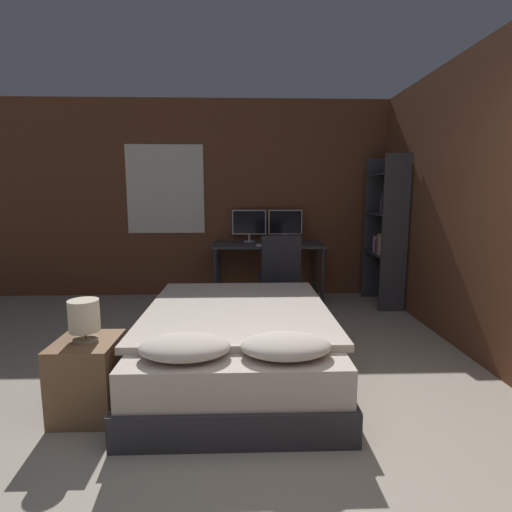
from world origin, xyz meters
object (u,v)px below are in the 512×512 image
Objects in this scene: desk at (268,251)px; office_chair at (280,284)px; bedside_lamp at (84,317)px; nightstand at (88,377)px; bookshelf at (387,228)px; keyboard at (269,245)px; monitor_left at (249,224)px; monitor_right at (285,224)px; bed at (238,342)px; computer_mouse at (290,244)px.

office_chair is at bearing -83.66° from desk.
office_chair is (1.43, 1.99, -0.26)m from bedside_lamp.
desk is at bearing 64.05° from nightstand.
keyboard is at bearing 178.65° from bookshelf.
keyboard is at bearing 98.83° from office_chair.
office_chair is 0.52× the size of bookshelf.
keyboard reaches higher than bedside_lamp.
office_chair is (0.33, -1.00, -0.62)m from monitor_left.
office_chair is (-0.16, -1.00, -0.62)m from monitor_right.
bed is at bearing -99.83° from desk.
monitor_left is (1.10, 2.99, 0.37)m from bedside_lamp.
office_chair is at bearing -107.60° from computer_mouse.
nightstand is 0.51× the size of office_chair.
keyboard reaches higher than bed.
desk is 3.16× the size of monitor_right.
nightstand is (-0.96, -0.57, -0.01)m from bed.
bed is at bearing -93.10° from monitor_left.
monitor_left is 1.35× the size of keyboard.
desk is 0.36m from computer_mouse.
computer_mouse is (0.64, 1.97, 0.54)m from bed.
bedside_lamp is 3.40m from monitor_right.
monitor_right is 0.50m from computer_mouse.
monitor_right is (0.50, 0.00, 0.00)m from monitor_left.
office_chair is (-0.18, -0.55, -0.39)m from computer_mouse.
computer_mouse is (0.01, -0.44, -0.23)m from monitor_right.
monitor_right reaches higher than computer_mouse.
monitor_left is 0.50m from monitor_right.
nightstand is 1.87× the size of bedside_lamp.
bed is 6.03× the size of keyboard.
bookshelf reaches higher than monitor_right.
desk is 0.48m from monitor_left.
bookshelf is (2.83, 2.51, 0.34)m from bedside_lamp.
nightstand is at bearing -115.95° from desk.
bedside_lamp reaches higher than nightstand.
desk is 4.27× the size of keyboard.
keyboard is (0.38, 1.97, 0.53)m from bed.
keyboard is 1.50m from bookshelf.
bedside_lamp is 3.01m from computer_mouse.
bedside_lamp is 3.80m from bookshelf.
monitor_left is at bearing 138.02° from desk.
monitor_right is 0.47× the size of office_chair.
bedside_lamp is 3.20m from monitor_left.
keyboard is (-0.00, -0.22, 0.10)m from desk.
monitor_right is at bearing 0.00° from monitor_left.
bedside_lamp is 3.07m from desk.
desk is at bearing 64.05° from bedside_lamp.
monitor_right reaches higher than nightstand.
keyboard is (1.34, 2.54, 0.13)m from bedside_lamp.
keyboard is at bearing 79.10° from bed.
bookshelf is at bearing -9.75° from desk.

